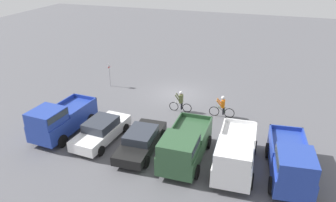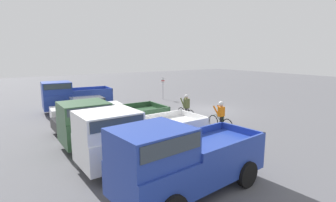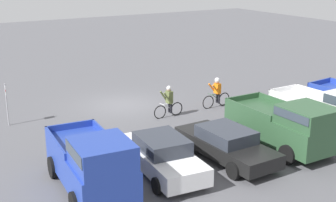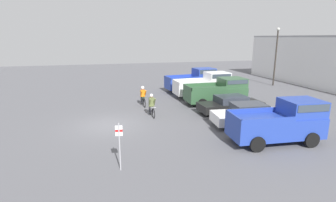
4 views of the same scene
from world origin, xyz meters
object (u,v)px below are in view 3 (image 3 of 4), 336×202
at_px(cyclist_1, 217,92).
at_px(pickup_truck_2, 286,124).
at_px(pickup_truck_3, 93,162).
at_px(cyclist_0, 169,101).
at_px(sedan_0, 226,144).
at_px(fire_lane_sign, 6,100).
at_px(sedan_1, 162,155).
at_px(pickup_truck_1, 332,112).

bearing_deg(cyclist_1, pickup_truck_2, 80.40).
relative_size(pickup_truck_3, cyclist_0, 2.89).
xyz_separation_m(sedan_0, cyclist_0, (-0.77, -5.78, 0.14)).
xyz_separation_m(pickup_truck_2, pickup_truck_3, (8.43, -0.39, 0.04)).
height_order(pickup_truck_3, fire_lane_sign, pickup_truck_3).
height_order(sedan_0, sedan_1, sedan_1).
height_order(pickup_truck_2, cyclist_1, pickup_truck_2).
height_order(pickup_truck_3, cyclist_1, pickup_truck_3).
bearing_deg(sedan_1, cyclist_0, -122.83).
distance_m(pickup_truck_2, cyclist_1, 6.40).
bearing_deg(cyclist_1, pickup_truck_3, 31.93).
relative_size(pickup_truck_2, fire_lane_sign, 2.40).
bearing_deg(cyclist_1, cyclist_0, 2.19).
relative_size(sedan_0, fire_lane_sign, 2.31).
distance_m(pickup_truck_3, fire_lane_sign, 8.66).
distance_m(pickup_truck_1, cyclist_0, 7.85).
relative_size(pickup_truck_1, cyclist_0, 3.04).
xyz_separation_m(pickup_truck_2, fire_lane_sign, (9.38, -9.00, 0.14)).
bearing_deg(pickup_truck_2, pickup_truck_1, -179.58).
bearing_deg(pickup_truck_2, fire_lane_sign, -43.81).
relative_size(sedan_0, cyclist_0, 2.80).
relative_size(cyclist_0, cyclist_1, 0.93).
bearing_deg(pickup_truck_3, sedan_1, -174.78).
relative_size(cyclist_1, fire_lane_sign, 0.88).
distance_m(pickup_truck_1, cyclist_1, 6.53).
xyz_separation_m(pickup_truck_1, cyclist_0, (4.84, -6.16, -0.36)).
bearing_deg(pickup_truck_1, pickup_truck_2, 0.42).
distance_m(pickup_truck_1, sedan_0, 5.65).
bearing_deg(fire_lane_sign, pickup_truck_2, 136.19).
distance_m(sedan_1, pickup_truck_3, 2.88).
bearing_deg(pickup_truck_1, cyclist_0, -51.86).
distance_m(sedan_0, cyclist_1, 7.05).
distance_m(pickup_truck_2, cyclist_0, 6.52).
relative_size(sedan_1, cyclist_0, 2.71).
bearing_deg(pickup_truck_3, cyclist_0, -137.84).
relative_size(sedan_0, pickup_truck_3, 0.97).
xyz_separation_m(cyclist_1, fire_lane_sign, (10.44, -2.69, 0.42)).
bearing_deg(sedan_0, pickup_truck_1, 176.07).
relative_size(pickup_truck_1, fire_lane_sign, 2.51).
xyz_separation_m(pickup_truck_2, sedan_0, (2.80, -0.41, -0.45)).
bearing_deg(pickup_truck_1, sedan_1, -4.25).
xyz_separation_m(pickup_truck_1, sedan_1, (8.42, -0.62, -0.47)).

